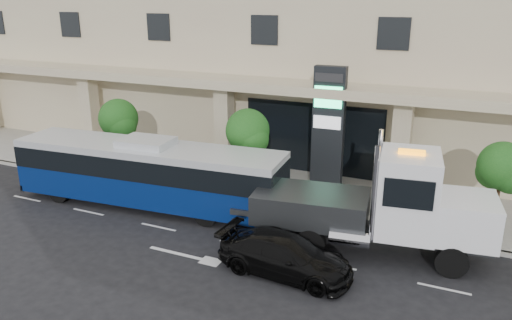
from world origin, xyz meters
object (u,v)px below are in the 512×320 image
at_px(black_sedan, 285,255).
at_px(signage_pylon, 328,128).
at_px(city_bus, 148,172).
at_px(tow_truck, 381,207).

xyz_separation_m(black_sedan, signage_pylon, (-1.02, 8.58, 2.66)).
height_order(city_bus, black_sedan, city_bus).
distance_m(black_sedan, signage_pylon, 9.04).
distance_m(tow_truck, signage_pylon, 6.89).
relative_size(city_bus, tow_truck, 1.29).
height_order(city_bus, tow_truck, tow_truck).
bearing_deg(tow_truck, signage_pylon, 116.87).
distance_m(tow_truck, black_sedan, 4.31).
distance_m(city_bus, black_sedan, 8.96).
bearing_deg(signage_pylon, black_sedan, -85.49).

